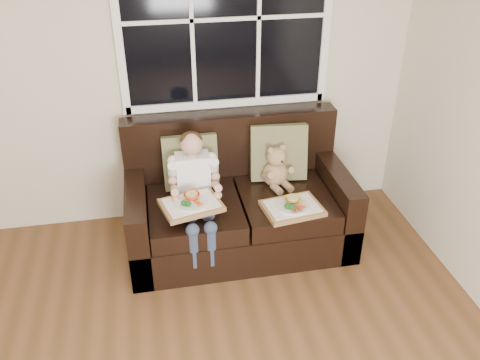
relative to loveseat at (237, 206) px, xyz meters
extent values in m
cube|color=beige|center=(-0.77, 0.48, 1.04)|extent=(4.50, 0.02, 2.70)
cube|color=black|center=(0.00, 0.47, 1.34)|extent=(1.50, 0.02, 1.25)
cube|color=white|center=(0.00, 0.45, 0.69)|extent=(1.58, 0.04, 0.06)
cube|color=white|center=(-0.78, 0.45, 1.34)|extent=(0.06, 0.04, 1.37)
cube|color=white|center=(0.78, 0.45, 1.34)|extent=(0.06, 0.04, 1.37)
cube|color=white|center=(0.00, 0.45, 1.34)|extent=(1.50, 0.03, 0.03)
cube|color=black|center=(0.00, -0.07, -0.16)|extent=(1.70, 0.90, 0.30)
cube|color=black|center=(-0.78, -0.07, -0.01)|extent=(0.15, 0.90, 0.60)
cube|color=black|center=(0.77, -0.07, -0.01)|extent=(0.15, 0.90, 0.60)
cube|color=black|center=(0.00, 0.31, 0.32)|extent=(1.70, 0.18, 0.66)
cube|color=black|center=(-0.35, -0.15, 0.07)|extent=(0.68, 0.72, 0.15)
cube|color=black|center=(0.35, -0.15, 0.07)|extent=(0.68, 0.72, 0.15)
cube|color=olive|center=(-0.34, 0.15, 0.35)|extent=(0.42, 0.19, 0.43)
cube|color=olive|center=(0.36, 0.15, 0.36)|extent=(0.47, 0.25, 0.46)
cube|color=white|center=(-0.34, -0.02, 0.32)|extent=(0.25, 0.15, 0.34)
sphere|color=tan|center=(-0.34, -0.03, 0.59)|extent=(0.16, 0.16, 0.16)
ellipsoid|color=#392512|center=(-0.34, -0.01, 0.61)|extent=(0.16, 0.16, 0.12)
cylinder|color=#2E3952|center=(-0.40, -0.21, 0.18)|extent=(0.10, 0.31, 0.10)
cylinder|color=#2E3952|center=(-0.28, -0.21, 0.18)|extent=(0.10, 0.31, 0.10)
cylinder|color=#2E3952|center=(-0.40, -0.48, 0.00)|extent=(0.08, 0.08, 0.29)
cylinder|color=#2E3952|center=(-0.28, -0.48, 0.00)|extent=(0.08, 0.08, 0.29)
cylinder|color=tan|center=(-0.49, -0.13, 0.36)|extent=(0.07, 0.30, 0.24)
cylinder|color=tan|center=(-0.19, -0.13, 0.36)|extent=(0.07, 0.30, 0.24)
ellipsoid|color=tan|center=(0.31, 0.04, 0.23)|extent=(0.24, 0.22, 0.21)
sphere|color=tan|center=(0.31, 0.03, 0.39)|extent=(0.18, 0.18, 0.15)
sphere|color=tan|center=(0.26, 0.04, 0.45)|extent=(0.05, 0.05, 0.05)
sphere|color=tan|center=(0.36, 0.04, 0.45)|extent=(0.05, 0.05, 0.05)
sphere|color=tan|center=(0.31, -0.03, 0.38)|extent=(0.06, 0.06, 0.06)
sphere|color=black|center=(0.31, -0.05, 0.38)|extent=(0.02, 0.02, 0.02)
cylinder|color=tan|center=(0.26, -0.07, 0.17)|extent=(0.08, 0.13, 0.06)
cylinder|color=tan|center=(0.36, -0.07, 0.17)|extent=(0.08, 0.13, 0.06)
cube|color=olive|center=(-0.39, -0.31, 0.25)|extent=(0.47, 0.40, 0.03)
cube|color=white|center=(-0.39, -0.31, 0.27)|extent=(0.41, 0.34, 0.01)
cylinder|color=silver|center=(-0.39, -0.32, 0.28)|extent=(0.23, 0.23, 0.01)
imported|color=#F85114|center=(-0.38, -0.28, 0.31)|extent=(0.14, 0.14, 0.04)
cylinder|color=#DFBF79|center=(-0.38, -0.28, 0.31)|extent=(0.09, 0.09, 0.02)
ellipsoid|color=#1C5A1E|center=(-0.44, -0.36, 0.31)|extent=(0.04, 0.04, 0.04)
ellipsoid|color=#1C5A1E|center=(-0.41, -0.37, 0.31)|extent=(0.04, 0.04, 0.04)
cylinder|color=orange|center=(-0.34, -0.36, 0.30)|extent=(0.04, 0.06, 0.02)
cube|color=olive|center=(0.34, -0.35, 0.16)|extent=(0.45, 0.37, 0.03)
cube|color=white|center=(0.34, -0.35, 0.18)|extent=(0.40, 0.32, 0.01)
cylinder|color=silver|center=(0.34, -0.36, 0.19)|extent=(0.24, 0.24, 0.01)
imported|color=yellow|center=(0.35, -0.31, 0.21)|extent=(0.13, 0.13, 0.03)
cylinder|color=#DFBF79|center=(0.35, -0.31, 0.22)|extent=(0.09, 0.09, 0.02)
ellipsoid|color=#1C5A1E|center=(0.29, -0.40, 0.22)|extent=(0.04, 0.04, 0.04)
ellipsoid|color=#1C5A1E|center=(0.32, -0.41, 0.22)|extent=(0.04, 0.04, 0.04)
cylinder|color=orange|center=(0.39, -0.40, 0.20)|extent=(0.05, 0.06, 0.02)
cylinder|color=#955231|center=(0.34, -0.42, 0.21)|extent=(0.03, 0.09, 0.02)
camera|label=1|loc=(-0.61, -3.29, 2.22)|focal=38.00mm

